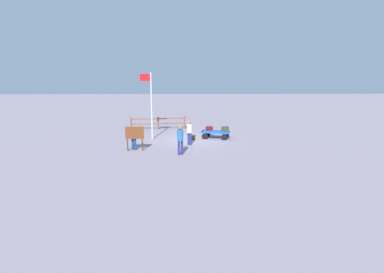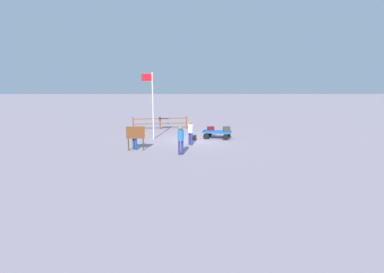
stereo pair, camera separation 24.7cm
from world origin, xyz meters
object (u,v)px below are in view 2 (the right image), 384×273
Objects in this scene: suitcase_maroon at (227,129)px; signboard at (135,134)px; worker_supervisor at (135,136)px; worker_lead at (181,137)px; luggage_cart at (217,133)px; flagpole at (152,101)px; worker_trailing at (190,131)px; suitcase_navy at (211,128)px; suitcase_tan at (193,137)px.

signboard reaches higher than suitcase_maroon.
worker_supervisor is at bearing 29.82° from suitcase_maroon.
worker_lead is 1.15× the size of worker_supervisor.
luggage_cart is 1.28× the size of worker_lead.
flagpole is at bearing -99.83° from signboard.
worker_trailing is at bearing -159.24° from worker_supervisor.
signboard is at bearing -21.09° from worker_lead.
suitcase_navy is 0.31× the size of worker_lead.
worker_supervisor is 1.00× the size of signboard.
suitcase_tan is at bearing 35.14° from suitcase_navy.
worker_supervisor is at bearing -64.14° from signboard.
suitcase_tan is at bearing -99.74° from worker_lead.
worker_supervisor is 0.27m from signboard.
signboard is (3.47, 1.57, 0.05)m from worker_trailing.
suitcase_tan is (1.38, 0.97, -0.51)m from suitcase_navy.
luggage_cart is at bearing -176.92° from flagpole.
luggage_cart is at bearing 133.56° from suitcase_navy.
worker_lead is (3.32, 4.95, 0.34)m from suitcase_maroon.
flagpole reaches higher than signboard.
flagpole is at bearing 3.08° from luggage_cart.
worker_lead is at bearing 68.44° from suitcase_navy.
suitcase_maroon is 0.33× the size of worker_trailing.
worker_lead is at bearing 56.15° from suitcase_maroon.
suitcase_maroon is at bearing -169.11° from suitcase_tan.
suitcase_navy is 4.96m from flagpole.
suitcase_navy is 5.85m from worker_lead.
worker_lead is 1.16× the size of signboard.
luggage_cart is at bearing -146.78° from worker_supervisor.
luggage_cart is 0.81m from suitcase_maroon.
worker_trailing is 1.08× the size of signboard.
suitcase_maroon is 0.31× the size of worker_lead.
signboard is at bearing 35.27° from luggage_cart.
suitcase_navy is 1.27m from suitcase_maroon.
worker_lead is at bearing 62.65° from luggage_cart.
luggage_cart is 4.14× the size of suitcase_navy.
suitcase_navy is at bearing -46.44° from luggage_cart.
suitcase_tan is 0.30× the size of worker_lead.
suitcase_maroon is at bearing -140.40° from worker_trailing.
worker_trailing is at bearing 39.60° from suitcase_maroon.
suitcase_navy is 6.57m from worker_supervisor.
flagpole is at bearing -102.15° from worker_supervisor.
suitcase_maroon reaches higher than suitcase_navy.
flagpole is (5.58, 0.23, 2.13)m from suitcase_maroon.
worker_trailing reaches higher than signboard.
worker_lead reaches higher than worker_supervisor.
signboard is at bearing 31.71° from suitcase_maroon.
suitcase_tan is 0.35× the size of signboard.
worker_lead is 5.53m from flagpole.
signboard reaches higher than suitcase_navy.
worker_trailing is at bearing 84.14° from suitcase_tan.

